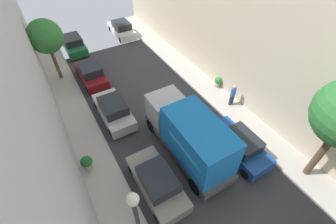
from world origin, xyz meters
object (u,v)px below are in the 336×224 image
(parked_car_left_4, at_px, (91,73))
(delivery_truck, at_px, (189,135))
(potted_plant_1, at_px, (87,162))
(lamp_post, at_px, (137,218))
(parked_car_left_5, at_px, (74,44))
(parked_car_right_1, at_px, (239,145))
(parked_car_left_3, at_px, (114,110))
(pedestrian, at_px, (233,95))
(street_tree_0, at_px, (45,37))
(potted_plant_4, at_px, (218,82))
(parked_car_right_2, at_px, (122,29))
(parked_car_left_2, at_px, (157,182))

(parked_car_left_4, relative_size, delivery_truck, 0.64)
(potted_plant_1, xyz_separation_m, lamp_post, (0.93, -5.29, 2.77))
(parked_car_left_5, relative_size, parked_car_right_1, 1.00)
(parked_car_left_3, bearing_deg, lamp_post, -102.57)
(parked_car_left_3, relative_size, pedestrian, 2.44)
(parked_car_left_5, relative_size, street_tree_0, 0.84)
(street_tree_0, xyz_separation_m, potted_plant_4, (10.69, -7.79, -3.18))
(delivery_truck, distance_m, potted_plant_4, 7.18)
(parked_car_right_2, xyz_separation_m, pedestrian, (2.56, -14.92, 0.35))
(delivery_truck, bearing_deg, street_tree_0, 112.49)
(parked_car_left_4, bearing_deg, pedestrian, -46.42)
(parked_car_left_4, bearing_deg, potted_plant_1, -108.61)
(parked_car_left_3, bearing_deg, parked_car_left_5, 90.00)
(parked_car_left_2, height_order, parked_car_left_3, same)
(parked_car_left_2, relative_size, street_tree_0, 0.84)
(delivery_truck, height_order, street_tree_0, street_tree_0)
(street_tree_0, height_order, potted_plant_4, street_tree_0)
(parked_car_left_3, distance_m, parked_car_right_1, 8.57)
(street_tree_0, bearing_deg, lamp_post, -88.67)
(parked_car_left_5, bearing_deg, lamp_post, -95.56)
(parked_car_left_4, bearing_deg, parked_car_left_3, -90.00)
(pedestrian, distance_m, potted_plant_1, 10.79)
(parked_car_left_4, xyz_separation_m, parked_car_left_5, (0.00, 5.82, 0.00))
(pedestrian, height_order, potted_plant_1, pedestrian)
(parked_car_left_4, distance_m, parked_car_right_2, 8.49)
(parked_car_left_3, height_order, street_tree_0, street_tree_0)
(parked_car_left_4, height_order, pedestrian, pedestrian)
(parked_car_right_1, distance_m, parked_car_right_2, 18.38)
(parked_car_right_2, height_order, pedestrian, pedestrian)
(parked_car_right_1, height_order, potted_plant_1, parked_car_right_1)
(parked_car_left_5, distance_m, pedestrian, 16.27)
(delivery_truck, distance_m, lamp_post, 5.92)
(parked_car_left_3, bearing_deg, street_tree_0, 108.42)
(delivery_truck, bearing_deg, parked_car_left_4, 104.59)
(parked_car_left_3, relative_size, potted_plant_1, 4.30)
(parked_car_left_4, height_order, delivery_truck, delivery_truck)
(parked_car_left_5, xyz_separation_m, potted_plant_1, (-2.83, -14.22, -0.01))
(parked_car_left_2, relative_size, potted_plant_1, 4.30)
(pedestrian, bearing_deg, potted_plant_4, 77.55)
(parked_car_right_2, relative_size, potted_plant_1, 4.30)
(parked_car_left_2, relative_size, parked_car_left_3, 1.00)
(potted_plant_1, bearing_deg, parked_car_left_2, -47.63)
(parked_car_left_5, height_order, pedestrian, pedestrian)
(parked_car_left_2, relative_size, parked_car_left_4, 1.00)
(parked_car_left_3, bearing_deg, potted_plant_1, -131.24)
(parked_car_left_2, relative_size, parked_car_left_5, 1.00)
(potted_plant_1, relative_size, lamp_post, 0.20)
(pedestrian, relative_size, potted_plant_1, 1.76)
(parked_car_left_5, distance_m, potted_plant_1, 14.50)
(parked_car_left_4, distance_m, parked_car_left_5, 5.82)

